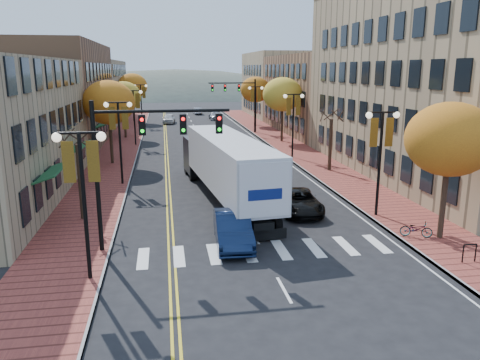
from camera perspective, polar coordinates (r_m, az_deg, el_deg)
name	(u,v)px	position (r m, az deg, el deg)	size (l,w,h in m)	color
ground	(272,269)	(20.38, 3.96, -10.73)	(200.00, 200.00, 0.00)	black
sidewalk_left	(121,148)	(51.46, -14.34, 3.82)	(4.00, 85.00, 0.15)	brown
sidewalk_right	(285,144)	(52.96, 5.48, 4.44)	(4.00, 85.00, 0.15)	brown
building_left_mid	(45,95)	(55.61, -22.71, 9.53)	(12.00, 24.00, 11.00)	brown
building_left_far	(83,91)	(80.17, -18.62, 10.23)	(12.00, 26.00, 9.50)	#9E8966
building_right_near	(458,79)	(41.04, 25.08, 11.06)	(15.00, 28.00, 15.00)	#997F5B
building_right_mid	(337,94)	(64.36, 11.75, 10.23)	(15.00, 24.00, 10.00)	brown
building_right_far	(293,85)	(85.25, 6.44, 11.49)	(15.00, 20.00, 11.00)	#9E8966
tree_left_a	(81,182)	(27.18, -18.85, -0.22)	(0.28, 0.28, 4.20)	#382619
tree_left_b	(109,103)	(42.44, -15.72, 9.07)	(4.48, 4.48, 7.21)	#382619
tree_left_c	(124,96)	(58.36, -14.02, 9.86)	(4.16, 4.16, 6.69)	#382619
tree_left_d	(132,86)	(76.27, -12.98, 11.09)	(4.61, 4.61, 7.42)	#382619
tree_right_a	(450,140)	(24.33, 24.21, 4.52)	(4.16, 4.16, 6.69)	#382619
tree_right_b	(330,145)	(38.95, 10.95, 4.23)	(0.28, 0.28, 4.20)	#382619
tree_right_c	(283,94)	(53.84, 5.21, 10.34)	(4.48, 4.48, 7.21)	#382619
tree_right_d	(255,90)	(69.44, 1.88, 10.96)	(4.35, 4.35, 7.00)	#382619
lamp_left_a	(82,177)	(18.80, -18.68, 0.30)	(1.96, 0.36, 6.05)	black
lamp_left_b	(119,127)	(34.46, -14.52, 6.30)	(1.96, 0.36, 6.05)	black
lamp_left_c	(134,107)	(52.33, -12.82, 8.71)	(1.96, 0.36, 6.05)	black
lamp_left_d	(141,97)	(70.27, -11.98, 9.90)	(1.96, 0.36, 6.05)	black
lamp_right_a	(381,143)	(27.14, 16.80, 4.32)	(1.96, 0.36, 6.05)	black
lamp_right_b	(293,113)	(43.90, 6.51, 8.10)	(1.96, 0.36, 6.05)	black
lamp_right_c	(256,100)	(61.37, 1.93, 9.69)	(1.96, 0.36, 6.05)	black
traffic_mast_near	(139,147)	(21.38, -12.19, 3.96)	(6.10, 0.35, 7.00)	black
traffic_mast_far	(240,95)	(60.97, 0.04, 10.27)	(6.10, 0.34, 7.00)	black
semi_truck	(224,163)	(29.89, -1.95, 2.14)	(4.50, 17.12, 4.23)	black
navy_sedan	(233,229)	(22.72, -0.88, -5.96)	(1.66, 4.77, 1.57)	#0D1936
black_suv	(299,201)	(27.92, 7.24, -2.60)	(2.21, 4.79, 1.33)	black
car_far_white	(169,119)	(73.66, -8.66, 7.41)	(1.75, 4.35, 1.48)	silver
car_far_silver	(215,116)	(78.47, -3.07, 7.85)	(1.86, 4.58, 1.33)	#98979E
car_far_oncoming	(197,111)	(87.81, -5.22, 8.40)	(1.36, 3.91, 1.29)	#B4B3BC
bicycle	(416,229)	(24.97, 20.69, -5.60)	(0.54, 1.55, 0.81)	gray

